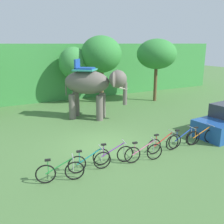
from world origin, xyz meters
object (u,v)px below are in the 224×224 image
(bike_green, at_px, (60,172))
(bike_teal, at_px, (90,162))
(tree_left, at_px, (157,54))
(bike_blue, at_px, (183,139))
(bike_purple, at_px, (113,155))
(bike_orange, at_px, (202,136))
(bike_pink, at_px, (143,153))
(bike_red, at_px, (163,144))
(elephant, at_px, (92,85))
(tree_center_left, at_px, (101,55))
(tree_center_right, at_px, (74,63))

(bike_green, relative_size, bike_teal, 0.98)
(tree_left, distance_m, bike_green, 14.57)
(bike_teal, height_order, bike_blue, same)
(bike_purple, distance_m, bike_orange, 4.78)
(bike_orange, bearing_deg, bike_pink, -176.61)
(bike_green, bearing_deg, bike_red, 3.10)
(bike_red, distance_m, bike_orange, 2.27)
(elephant, bearing_deg, tree_center_left, 56.62)
(bike_pink, distance_m, bike_red, 1.37)
(bike_teal, height_order, bike_orange, same)
(bike_blue, xyz_separation_m, bike_orange, (1.06, -0.15, 0.00))
(elephant, distance_m, bike_pink, 7.00)
(bike_teal, relative_size, bike_pink, 1.01)
(elephant, bearing_deg, bike_teal, -114.92)
(bike_purple, bearing_deg, tree_center_left, 66.39)
(elephant, height_order, bike_teal, elephant)
(tree_center_left, distance_m, bike_green, 12.94)
(tree_center_right, bearing_deg, tree_center_left, -26.25)
(tree_center_left, xyz_separation_m, bike_red, (-1.93, -10.23, -3.48))
(bike_teal, distance_m, bike_blue, 4.80)
(bike_teal, relative_size, bike_orange, 1.01)
(tree_center_right, height_order, bike_orange, tree_center_right)
(tree_center_right, distance_m, tree_left, 6.77)
(elephant, relative_size, bike_orange, 2.28)
(bike_green, distance_m, bike_teal, 1.24)
(tree_left, height_order, bike_red, tree_left)
(tree_center_right, bearing_deg, elephant, -96.61)
(tree_center_left, height_order, bike_red, tree_center_left)
(bike_teal, bearing_deg, elephant, 65.08)
(tree_center_left, relative_size, bike_red, 3.12)
(bike_red, distance_m, bike_blue, 1.21)
(bike_pink, distance_m, bike_orange, 3.59)
(bike_purple, distance_m, bike_red, 2.51)
(elephant, relative_size, bike_pink, 2.28)
(tree_left, relative_size, bike_orange, 3.01)
(bike_orange, bearing_deg, tree_left, 65.96)
(tree_left, height_order, bike_teal, tree_left)
(tree_center_right, distance_m, bike_red, 11.55)
(tree_center_left, xyz_separation_m, bike_green, (-6.74, -10.49, -3.48))
(tree_center_left, bearing_deg, bike_red, -100.68)
(tree_center_right, height_order, bike_green, tree_center_right)
(bike_purple, xyz_separation_m, bike_pink, (1.19, -0.42, 0.00))
(tree_center_left, bearing_deg, bike_blue, -94.05)
(tree_center_left, distance_m, bike_teal, 12.17)
(bike_red, relative_size, bike_orange, 1.01)
(bike_green, distance_m, bike_orange, 7.08)
(bike_orange, bearing_deg, bike_teal, 179.15)
(elephant, distance_m, bike_blue, 6.86)
(tree_center_right, xyz_separation_m, bike_red, (0.05, -11.20, -2.81))
(tree_left, height_order, bike_blue, tree_left)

